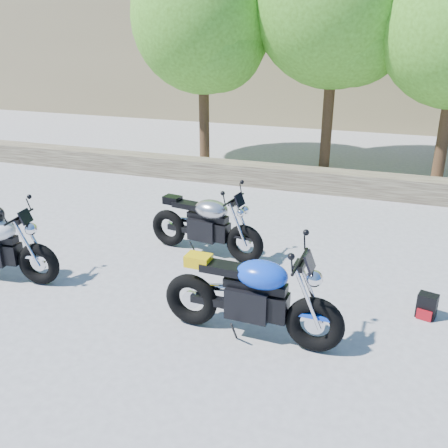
{
  "coord_description": "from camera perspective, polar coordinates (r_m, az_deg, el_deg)",
  "views": [
    {
      "loc": [
        2.49,
        -5.69,
        3.55
      ],
      "look_at": [
        0.2,
        1.0,
        0.75
      ],
      "focal_mm": 40.0,
      "sensor_mm": 36.0,
      "label": 1
    }
  ],
  "objects": [
    {
      "name": "tree_decid_left",
      "position": [
        13.73,
        -2.1,
        21.95
      ],
      "size": [
        3.67,
        3.67,
        5.62
      ],
      "color": "#382314",
      "rests_on": "ground"
    },
    {
      "name": "ground",
      "position": [
        7.16,
        -4.15,
        -8.21
      ],
      "size": [
        90.0,
        90.0,
        0.0
      ],
      "primitive_type": "plane",
      "color": "gray",
      "rests_on": "ground"
    },
    {
      "name": "blue_bike",
      "position": [
        6.02,
        3.22,
        -8.3
      ],
      "size": [
        2.27,
        0.72,
        1.14
      ],
      "rotation": [
        0.0,
        0.0,
        -0.04
      ],
      "color": "black",
      "rests_on": "ground"
    },
    {
      "name": "backpack",
      "position": [
        7.1,
        22.16,
        -8.7
      ],
      "size": [
        0.28,
        0.26,
        0.33
      ],
      "rotation": [
        0.0,
        0.0,
        -0.26
      ],
      "color": "black",
      "rests_on": "ground"
    },
    {
      "name": "tree_decid_mid",
      "position": [
        13.33,
        13.14,
        23.21
      ],
      "size": [
        4.08,
        4.08,
        6.24
      ],
      "color": "#382314",
      "rests_on": "ground"
    },
    {
      "name": "silver_bike",
      "position": [
        8.2,
        -2.08,
        -0.12
      ],
      "size": [
        2.1,
        0.67,
        1.06
      ],
      "rotation": [
        0.0,
        0.0,
        -0.16
      ],
      "color": "black",
      "rests_on": "ground"
    },
    {
      "name": "stone_wall",
      "position": [
        11.93,
        6.13,
        5.43
      ],
      "size": [
        22.0,
        0.55,
        0.5
      ],
      "primitive_type": "cube",
      "color": "#44372D",
      "rests_on": "ground"
    }
  ]
}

